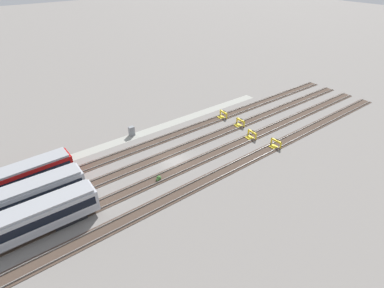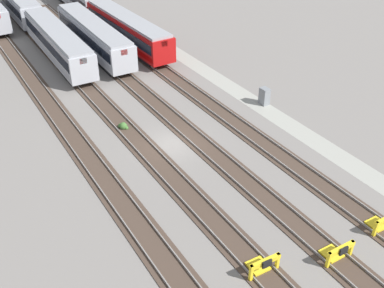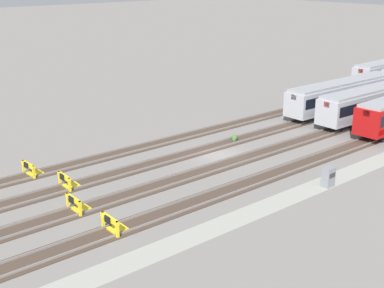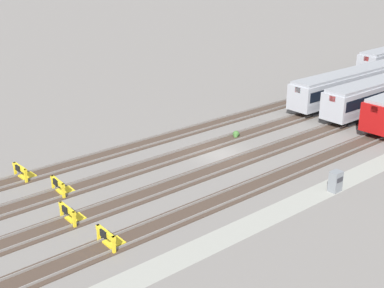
{
  "view_description": "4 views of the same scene",
  "coord_description": "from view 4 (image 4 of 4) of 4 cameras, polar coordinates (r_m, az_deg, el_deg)",
  "views": [
    {
      "loc": [
        20.09,
        30.84,
        26.18
      ],
      "look_at": [
        -3.24,
        0.0,
        1.8
      ],
      "focal_mm": 28.0,
      "sensor_mm": 36.0,
      "label": 1
    },
    {
      "loc": [
        -26.87,
        14.49,
        19.76
      ],
      "look_at": [
        -3.24,
        0.0,
        1.8
      ],
      "focal_mm": 42.0,
      "sensor_mm": 36.0,
      "label": 2
    },
    {
      "loc": [
        -31.67,
        -33.47,
        16.32
      ],
      "look_at": [
        -3.24,
        0.0,
        1.8
      ],
      "focal_mm": 50.0,
      "sensor_mm": 36.0,
      "label": 3
    },
    {
      "loc": [
        -30.0,
        -31.25,
        17.6
      ],
      "look_at": [
        -3.24,
        0.0,
        1.8
      ],
      "focal_mm": 50.0,
      "sensor_mm": 36.0,
      "label": 4
    }
  ],
  "objects": [
    {
      "name": "rail_track_near_inner",
      "position": [
        45.34,
        4.88,
        -1.85
      ],
      "size": [
        90.0,
        2.24,
        0.21
      ],
      "color": "#47382D",
      "rests_on": "ground"
    },
    {
      "name": "electrical_cabinet",
      "position": [
        41.14,
        15.06,
        -3.86
      ],
      "size": [
        0.9,
        0.73,
        1.6
      ],
      "color": "gray",
      "rests_on": "ground"
    },
    {
      "name": "bumper_stop_near_inner_track",
      "position": [
        36.67,
        -12.77,
        -7.33
      ],
      "size": [
        1.35,
        2.0,
        1.22
      ],
      "color": "yellow",
      "rests_on": "ground"
    },
    {
      "name": "weed_clump",
      "position": [
        51.0,
        4.74,
        1.04
      ],
      "size": [
        0.92,
        0.7,
        0.64
      ],
      "color": "#427033",
      "rests_on": "ground"
    },
    {
      "name": "rail_track_far_inner",
      "position": [
        51.25,
        -1.91,
        0.97
      ],
      "size": [
        90.0,
        2.23,
        0.21
      ],
      "color": "#47382D",
      "rests_on": "ground"
    },
    {
      "name": "ground_plane",
      "position": [
        46.76,
        3.02,
        -1.13
      ],
      "size": [
        400.0,
        400.0,
        0.0
      ],
      "primitive_type": "plane",
      "color": "gray"
    },
    {
      "name": "subway_car_front_row_rightmost",
      "position": [
        61.62,
        19.63,
        5.15
      ],
      "size": [
        18.04,
        3.09,
        3.7
      ],
      "color": "#ADAFB7",
      "rests_on": "ground"
    },
    {
      "name": "service_walkway",
      "position": [
        40.62,
        13.05,
        -5.25
      ],
      "size": [
        54.0,
        2.0,
        0.01
      ],
      "primitive_type": "cube",
      "color": "#9E9E93",
      "rests_on": "ground"
    },
    {
      "name": "bumper_stop_nearest_track",
      "position": [
        33.5,
        -8.79,
        -9.94
      ],
      "size": [
        1.36,
        2.01,
        1.22
      ],
      "color": "yellow",
      "rests_on": "ground"
    },
    {
      "name": "rail_track_nearest",
      "position": [
        42.72,
        8.95,
        -3.53
      ],
      "size": [
        90.0,
        2.23,
        0.21
      ],
      "color": "#47382D",
      "rests_on": "ground"
    },
    {
      "name": "bumper_stop_far_inner_track",
      "position": [
        43.95,
        -17.55,
        -2.91
      ],
      "size": [
        1.38,
        2.01,
        1.22
      ],
      "color": "yellow",
      "rests_on": "ground"
    },
    {
      "name": "bumper_stop_middle_track",
      "position": [
        40.71,
        -13.78,
        -4.46
      ],
      "size": [
        1.38,
        2.01,
        1.22
      ],
      "color": "yellow",
      "rests_on": "ground"
    },
    {
      "name": "subway_car_back_row_leftmost",
      "position": [
        63.74,
        16.37,
        6.03
      ],
      "size": [
        18.05,
        3.15,
        3.7
      ],
      "color": "#ADAFB7",
      "rests_on": "ground"
    },
    {
      "name": "rail_track_middle",
      "position": [
        48.19,
        1.28,
        -0.36
      ],
      "size": [
        90.0,
        2.24,
        0.21
      ],
      "color": "#47382D",
      "rests_on": "ground"
    }
  ]
}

